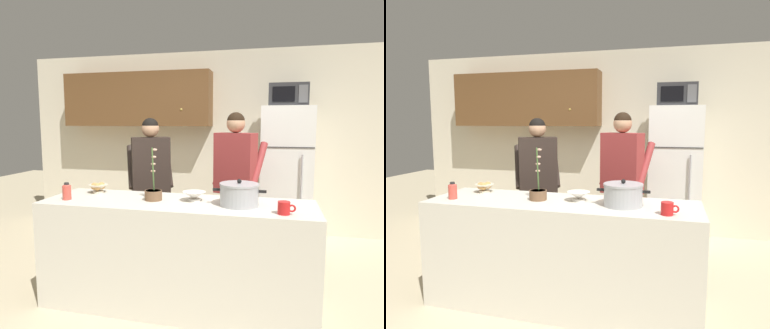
{
  "view_description": "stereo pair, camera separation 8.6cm",
  "coord_description": "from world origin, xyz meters",
  "views": [
    {
      "loc": [
        0.79,
        -2.72,
        1.59
      ],
      "look_at": [
        0.0,
        0.55,
        1.17
      ],
      "focal_mm": 32.04,
      "sensor_mm": 36.0,
      "label": 1
    },
    {
      "loc": [
        0.88,
        -2.7,
        1.59
      ],
      "look_at": [
        0.0,
        0.55,
        1.17
      ],
      "focal_mm": 32.04,
      "sensor_mm": 36.0,
      "label": 2
    }
  ],
  "objects": [
    {
      "name": "person_near_pot",
      "position": [
        -0.54,
        0.83,
        1.02
      ],
      "size": [
        0.61,
        0.57,
        1.63
      ],
      "color": "black",
      "rests_on": "ground"
    },
    {
      "name": "back_wall_unit",
      "position": [
        -0.28,
        2.25,
        1.45
      ],
      "size": [
        6.0,
        0.48,
        2.6
      ],
      "color": "beige",
      "rests_on": "ground"
    },
    {
      "name": "bread_bowl",
      "position": [
        -0.82,
        0.17,
        0.97
      ],
      "size": [
        0.18,
        0.18,
        0.1
      ],
      "color": "beige",
      "rests_on": "kitchen_island"
    },
    {
      "name": "refrigerator",
      "position": [
        0.94,
        1.85,
        0.89
      ],
      "size": [
        0.64,
        0.68,
        1.79
      ],
      "color": "white",
      "rests_on": "ground"
    },
    {
      "name": "bottle_near_edge",
      "position": [
        -0.94,
        -0.15,
        0.99
      ],
      "size": [
        0.07,
        0.07,
        0.15
      ],
      "color": "#D84C3F",
      "rests_on": "kitchen_island"
    },
    {
      "name": "microwave",
      "position": [
        0.94,
        1.83,
        1.93
      ],
      "size": [
        0.48,
        0.37,
        0.28
      ],
      "color": "#2D2D30",
      "rests_on": "refrigerator"
    },
    {
      "name": "empty_bowl",
      "position": [
        0.14,
        0.06,
        0.97
      ],
      "size": [
        0.2,
        0.2,
        0.08
      ],
      "color": "white",
      "rests_on": "kitchen_island"
    },
    {
      "name": "coffee_mug",
      "position": [
        0.87,
        -0.2,
        0.97
      ],
      "size": [
        0.13,
        0.09,
        0.1
      ],
      "color": "red",
      "rests_on": "kitchen_island"
    },
    {
      "name": "person_by_sink",
      "position": [
        0.39,
        0.93,
        1.06
      ],
      "size": [
        0.61,
        0.54,
        1.69
      ],
      "color": "black",
      "rests_on": "ground"
    },
    {
      "name": "cooking_pot",
      "position": [
        0.53,
        -0.02,
        1.01
      ],
      "size": [
        0.43,
        0.32,
        0.22
      ],
      "color": "#ADAFB5",
      "rests_on": "kitchen_island"
    },
    {
      "name": "potted_orchid",
      "position": [
        -0.21,
        0.01,
        0.98
      ],
      "size": [
        0.15,
        0.15,
        0.45
      ],
      "color": "brown",
      "rests_on": "kitchen_island"
    },
    {
      "name": "ground_plane",
      "position": [
        0.0,
        0.0,
        0.0
      ],
      "size": [
        14.0,
        14.0,
        0.0
      ],
      "primitive_type": "plane",
      "color": "#C6B793"
    },
    {
      "name": "kitchen_island",
      "position": [
        0.0,
        0.0,
        0.46
      ],
      "size": [
        2.3,
        0.68,
        0.92
      ],
      "primitive_type": "cube",
      "color": "silver",
      "rests_on": "ground"
    }
  ]
}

